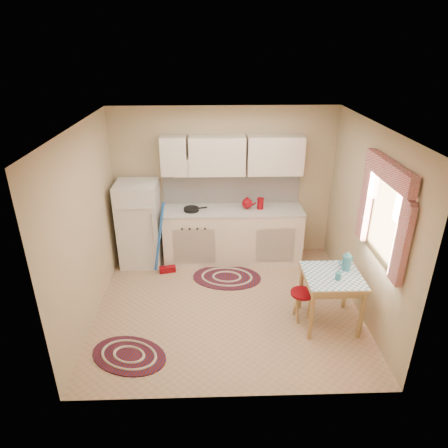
{
  "coord_description": "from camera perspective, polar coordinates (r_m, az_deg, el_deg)",
  "views": [
    {
      "loc": [
        -0.2,
        -4.63,
        3.41
      ],
      "look_at": [
        -0.04,
        0.25,
        1.14
      ],
      "focal_mm": 32.0,
      "sensor_mm": 36.0,
      "label": 1
    }
  ],
  "objects": [
    {
      "name": "red_canister",
      "position": [
        6.45,
        5.22,
        2.85
      ],
      "size": [
        0.14,
        0.14,
        0.16
      ],
      "primitive_type": "cylinder",
      "rotation": [
        0.0,
        0.0,
        -0.39
      ],
      "color": "maroon",
      "rests_on": "countertop"
    },
    {
      "name": "table",
      "position": [
        5.42,
        14.87,
        -10.33
      ],
      "size": [
        0.72,
        0.72,
        0.72
      ],
      "primitive_type": "cube",
      "color": "tan",
      "rests_on": "ground"
    },
    {
      "name": "frying_pan",
      "position": [
        6.39,
        -4.7,
        2.1
      ],
      "size": [
        0.3,
        0.3,
        0.05
      ],
      "primitive_type": "cylinder",
      "rotation": [
        0.0,
        0.0,
        0.28
      ],
      "color": "black",
      "rests_on": "countertop"
    },
    {
      "name": "base_cabinets",
      "position": [
        6.64,
        1.24,
        -1.67
      ],
      "size": [
        2.25,
        0.6,
        0.88
      ],
      "primitive_type": "cube",
      "color": "white",
      "rests_on": "ground"
    },
    {
      "name": "broom",
      "position": [
        6.25,
        -8.37,
        -2.12
      ],
      "size": [
        0.3,
        0.18,
        1.2
      ],
      "primitive_type": null,
      "rotation": [
        0.0,
        0.0,
        0.21
      ],
      "color": "blue",
      "rests_on": "ground"
    },
    {
      "name": "stool",
      "position": [
        5.48,
        10.95,
        -11.34
      ],
      "size": [
        0.4,
        0.4,
        0.42
      ],
      "primitive_type": "cylinder",
      "rotation": [
        0.0,
        0.0,
        0.4
      ],
      "color": "maroon",
      "rests_on": "ground"
    },
    {
      "name": "room_shell",
      "position": [
        5.21,
        2.16,
        4.51
      ],
      "size": [
        3.64,
        3.6,
        2.52
      ],
      "color": "tan",
      "rests_on": "ground"
    },
    {
      "name": "mug",
      "position": [
        5.13,
        16.01,
        -7.18
      ],
      "size": [
        0.09,
        0.09,
        0.1
      ],
      "primitive_type": "cylinder",
      "rotation": [
        0.0,
        0.0,
        0.23
      ],
      "color": "teal",
      "rests_on": "table"
    },
    {
      "name": "fridge",
      "position": [
        6.58,
        -11.97,
        0.01
      ],
      "size": [
        0.65,
        0.6,
        1.4
      ],
      "primitive_type": "cube",
      "color": "white",
      "rests_on": "ground"
    },
    {
      "name": "rug_left",
      "position": [
        5.1,
        -13.4,
        -17.78
      ],
      "size": [
        1.1,
        0.94,
        0.02
      ],
      "primitive_type": null,
      "rotation": [
        0.0,
        0.0,
        -0.39
      ],
      "color": "maroon",
      "rests_on": "ground"
    },
    {
      "name": "countertop",
      "position": [
        6.45,
        1.27,
        1.99
      ],
      "size": [
        2.27,
        0.62,
        0.04
      ],
      "primitive_type": "cube",
      "color": "beige",
      "rests_on": "base_cabinets"
    },
    {
      "name": "coffee_pot",
      "position": [
        5.31,
        17.15,
        -5.03
      ],
      "size": [
        0.16,
        0.14,
        0.28
      ],
      "primitive_type": null,
      "rotation": [
        0.0,
        0.0,
        0.19
      ],
      "color": "teal",
      "rests_on": "table"
    },
    {
      "name": "rug_center",
      "position": [
        6.33,
        0.41,
        -7.62
      ],
      "size": [
        1.15,
        0.85,
        0.02
      ],
      "primitive_type": null,
      "rotation": [
        0.0,
        0.0,
        -0.13
      ],
      "color": "maroon",
      "rests_on": "ground"
    },
    {
      "name": "red_kettle",
      "position": [
        6.42,
        3.32,
        2.96
      ],
      "size": [
        0.24,
        0.23,
        0.19
      ],
      "primitive_type": null,
      "rotation": [
        0.0,
        0.0,
        -0.38
      ],
      "color": "maroon",
      "rests_on": "countertop"
    }
  ]
}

